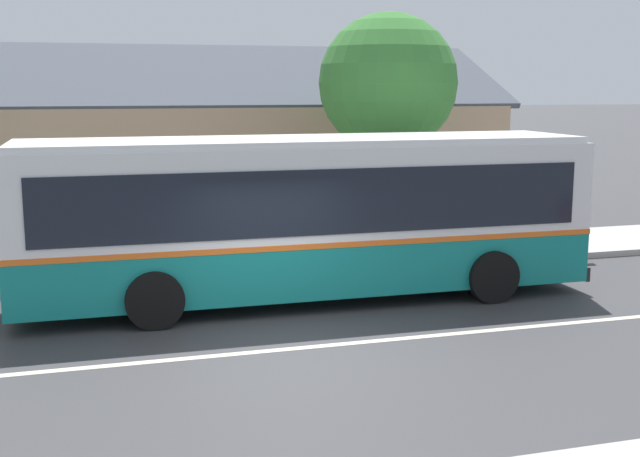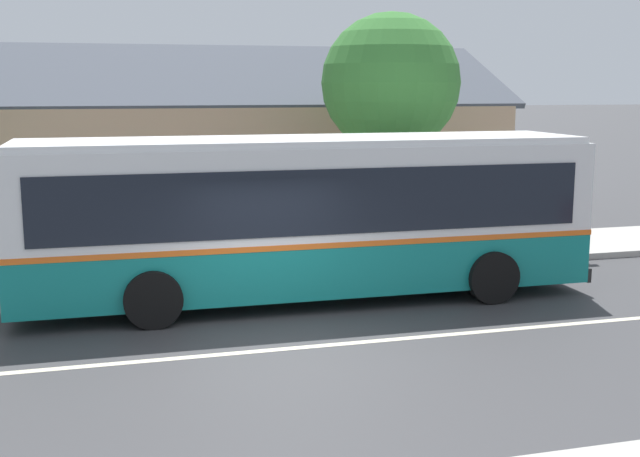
# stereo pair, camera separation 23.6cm
# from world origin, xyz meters

# --- Properties ---
(ground_plane) EXTENTS (300.00, 300.00, 0.00)m
(ground_plane) POSITION_xyz_m (0.00, 0.00, 0.00)
(ground_plane) COLOR #38383A
(sidewalk_far) EXTENTS (60.00, 3.00, 0.15)m
(sidewalk_far) POSITION_xyz_m (0.00, 6.00, 0.07)
(sidewalk_far) COLOR #ADAAA3
(sidewalk_far) RESTS_ON ground
(lane_divider_stripe) EXTENTS (60.00, 0.16, 0.01)m
(lane_divider_stripe) POSITION_xyz_m (0.00, 0.00, 0.00)
(lane_divider_stripe) COLOR beige
(lane_divider_stripe) RESTS_ON ground
(community_building) EXTENTS (21.19, 8.59, 6.35)m
(community_building) POSITION_xyz_m (-1.30, 13.61, 1.88)
(community_building) COLOR tan
(community_building) RESTS_ON ground
(transit_bus) EXTENTS (10.88, 2.84, 3.11)m
(transit_bus) POSITION_xyz_m (1.07, 2.90, 1.67)
(transit_bus) COLOR #147F7A
(transit_bus) RESTS_ON ground
(bench_down_street) EXTENTS (1.70, 0.51, 0.94)m
(bench_down_street) POSITION_xyz_m (-1.01, 5.44, 0.57)
(bench_down_street) COLOR #4C4C4C
(bench_down_street) RESTS_ON sidewalk_far
(street_tree_primary) EXTENTS (3.38, 3.38, 5.83)m
(street_tree_primary) POSITION_xyz_m (4.25, 6.83, 4.05)
(street_tree_primary) COLOR #4C3828
(street_tree_primary) RESTS_ON ground
(bus_stop_sign) EXTENTS (0.36, 0.07, 2.40)m
(bus_stop_sign) POSITION_xyz_m (8.37, 4.99, 1.64)
(bus_stop_sign) COLOR gray
(bus_stop_sign) RESTS_ON sidewalk_far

